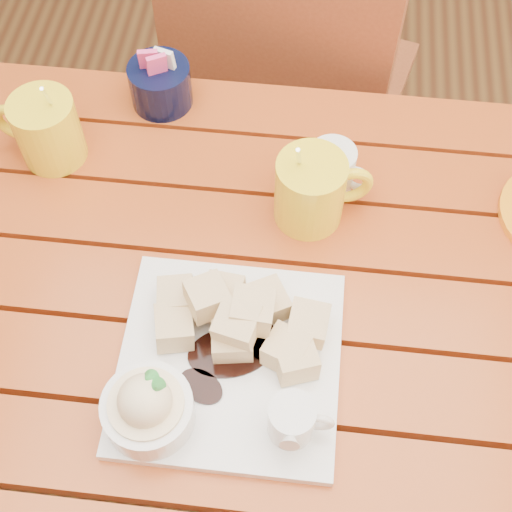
# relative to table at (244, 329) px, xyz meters

# --- Properties ---
(ground) EXTENTS (5.00, 5.00, 0.00)m
(ground) POSITION_rel_table_xyz_m (0.00, -0.00, -0.64)
(ground) COLOR #4F2A16
(ground) RESTS_ON ground
(table) EXTENTS (1.20, 0.79, 0.75)m
(table) POSITION_rel_table_xyz_m (0.00, 0.00, 0.00)
(table) COLOR #A34215
(table) RESTS_ON ground
(dessert_plate) EXTENTS (0.28, 0.28, 0.11)m
(dessert_plate) POSITION_rel_table_xyz_m (-0.02, -0.12, 0.14)
(dessert_plate) COLOR white
(dessert_plate) RESTS_ON table
(coffee_mug_left) EXTENTS (0.14, 0.10, 0.16)m
(coffee_mug_left) POSITION_rel_table_xyz_m (-0.32, 0.21, 0.16)
(coffee_mug_left) COLOR yellow
(coffee_mug_left) RESTS_ON table
(coffee_mug_right) EXTENTS (0.14, 0.10, 0.16)m
(coffee_mug_right) POSITION_rel_table_xyz_m (0.08, 0.14, 0.16)
(coffee_mug_right) COLOR yellow
(coffee_mug_right) RESTS_ON table
(cream_pitcher) EXTENTS (0.10, 0.08, 0.08)m
(cream_pitcher) POSITION_rel_table_xyz_m (0.11, 0.19, 0.15)
(cream_pitcher) COLOR white
(cream_pitcher) RESTS_ON table
(sugar_caddy) EXTENTS (0.10, 0.10, 0.11)m
(sugar_caddy) POSITION_rel_table_xyz_m (-0.17, 0.34, 0.15)
(sugar_caddy) COLOR black
(sugar_caddy) RESTS_ON table
(chair_far) EXTENTS (0.53, 0.53, 0.92)m
(chair_far) POSITION_rel_table_xyz_m (0.01, 0.62, -0.13)
(chair_far) COLOR brown
(chair_far) RESTS_ON ground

